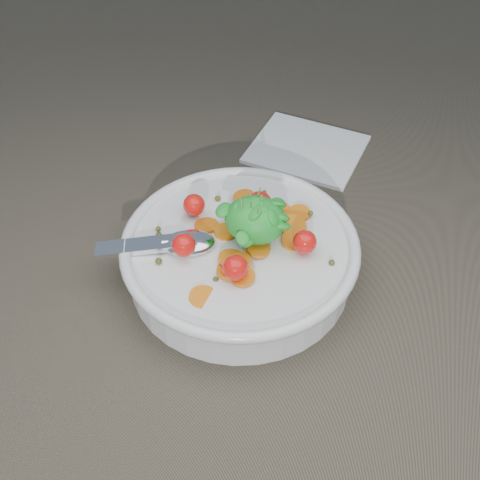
# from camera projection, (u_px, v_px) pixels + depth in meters

# --- Properties ---
(ground) EXTENTS (6.00, 6.00, 0.00)m
(ground) POSITION_uv_depth(u_px,v_px,m) (239.00, 256.00, 0.65)
(ground) COLOR brown
(ground) RESTS_ON ground
(bowl) EXTENTS (0.26, 0.24, 0.10)m
(bowl) POSITION_uv_depth(u_px,v_px,m) (240.00, 255.00, 0.62)
(bowl) COLOR silver
(bowl) RESTS_ON ground
(napkin) EXTENTS (0.16, 0.14, 0.01)m
(napkin) POSITION_uv_depth(u_px,v_px,m) (307.00, 149.00, 0.79)
(napkin) COLOR white
(napkin) RESTS_ON ground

